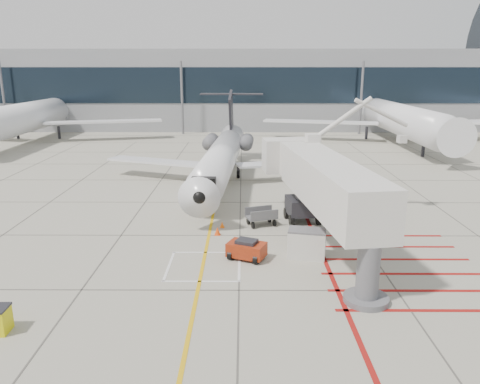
{
  "coord_description": "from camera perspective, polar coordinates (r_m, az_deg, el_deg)",
  "views": [
    {
      "loc": [
        0.18,
        -25.59,
        10.91
      ],
      "look_at": [
        0.0,
        6.0,
        2.5
      ],
      "focal_mm": 35.0,
      "sensor_mm": 36.0,
      "label": 1
    }
  ],
  "objects": [
    {
      "name": "cone_nose",
      "position": [
        31.6,
        -2.77,
        -4.76
      ],
      "size": [
        0.4,
        0.4,
        0.56
      ],
      "primitive_type": "cone",
      "color": "#DC400B",
      "rests_on": "ground_plane"
    },
    {
      "name": "ground_power_unit",
      "position": [
        28.06,
        8.14,
        -6.24
      ],
      "size": [
        2.38,
        1.68,
        1.72
      ],
      "primitive_type": null,
      "rotation": [
        0.0,
        0.0,
        -0.2
      ],
      "color": "silver",
      "rests_on": "ground_plane"
    },
    {
      "name": "ground_plane",
      "position": [
        27.81,
        -0.07,
        -8.18
      ],
      "size": [
        260.0,
        260.0,
        0.0
      ],
      "primitive_type": "plane",
      "color": "#9F9B89",
      "rests_on": "ground"
    },
    {
      "name": "regional_jet",
      "position": [
        41.96,
        -2.78,
        5.54
      ],
      "size": [
        26.53,
        32.6,
        8.18
      ],
      "primitive_type": null,
      "rotation": [
        0.0,
        0.0,
        -0.06
      ],
      "color": "white",
      "rests_on": "ground_plane"
    },
    {
      "name": "baggage_cart",
      "position": [
        33.38,
        2.62,
        -3.0
      ],
      "size": [
        2.38,
        1.91,
        1.31
      ],
      "primitive_type": null,
      "rotation": [
        0.0,
        0.0,
        0.33
      ],
      "color": "#56575B",
      "rests_on": "ground_plane"
    },
    {
      "name": "cone_side",
      "position": [
        33.02,
        -2.19,
        -3.98
      ],
      "size": [
        0.33,
        0.33,
        0.45
      ],
      "primitive_type": "cone",
      "color": "#EB5E0C",
      "rests_on": "ground_plane"
    },
    {
      "name": "jet_bridge",
      "position": [
        28.19,
        10.8,
        -0.08
      ],
      "size": [
        11.19,
        19.72,
        7.5
      ],
      "primitive_type": null,
      "rotation": [
        0.0,
        0.0,
        0.13
      ],
      "color": "silver",
      "rests_on": "ground_plane"
    },
    {
      "name": "pushback_tug",
      "position": [
        27.65,
        0.81,
        -6.93
      ],
      "size": [
        2.5,
        2.07,
        1.25
      ],
      "primitive_type": null,
      "rotation": [
        0.0,
        0.0,
        -0.4
      ],
      "color": "#96280E",
      "rests_on": "ground_plane"
    },
    {
      "name": "bg_aircraft_c",
      "position": [
        75.26,
        18.31,
        10.83
      ],
      "size": [
        39.14,
        43.49,
        13.05
      ],
      "primitive_type": null,
      "color": "silver",
      "rests_on": "ground_plane"
    },
    {
      "name": "bg_aircraft_b",
      "position": [
        78.7,
        -24.42,
        10.44
      ],
      "size": [
        39.4,
        43.78,
        13.13
      ],
      "primitive_type": null,
      "color": "silver",
      "rests_on": "ground_plane"
    },
    {
      "name": "terminal_glass_band",
      "position": [
        82.18,
        7.38,
        12.76
      ],
      "size": [
        180.0,
        0.1,
        6.0
      ],
      "primitive_type": "cube",
      "color": "black",
      "rests_on": "ground_plane"
    },
    {
      "name": "terminal_building",
      "position": [
        96.17,
        6.34,
        12.49
      ],
      "size": [
        180.0,
        28.0,
        14.0
      ],
      "primitive_type": "cube",
      "color": "gray",
      "rests_on": "ground_plane"
    }
  ]
}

